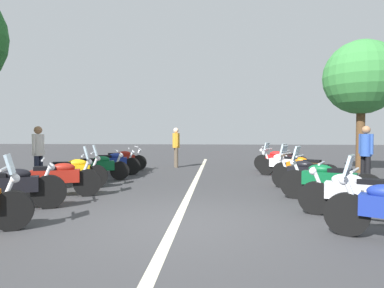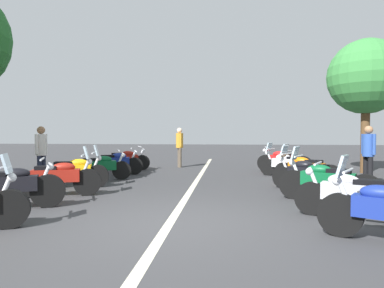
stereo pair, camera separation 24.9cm
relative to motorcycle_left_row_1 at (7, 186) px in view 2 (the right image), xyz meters
name	(u,v)px [view 2 (the right image)]	position (x,y,z in m)	size (l,w,h in m)	color
ground_plane	(170,223)	(-0.61, -3.37, -0.47)	(80.00, 80.00, 0.00)	#38383A
lane_centre_stripe	(194,185)	(3.47, -3.37, -0.47)	(19.74, 0.16, 0.01)	beige
motorcycle_left_row_1	(7,186)	(0.00, 0.00, 0.00)	(1.10, 2.06, 1.02)	black
motorcycle_left_row_2	(57,177)	(1.42, -0.28, 0.00)	(0.91, 2.02, 1.22)	black
motorcycle_left_row_3	(73,171)	(2.70, -0.06, -0.01)	(0.81, 1.96, 1.21)	black
motorcycle_left_row_4	(99,167)	(4.13, -0.21, -0.02)	(1.05, 1.99, 0.99)	black
motorcycle_left_row_5	(115,163)	(5.56, -0.25, -0.02)	(0.82, 2.05, 1.00)	black
motorcycle_left_row_6	(124,160)	(6.95, -0.15, -0.02)	(1.11, 2.02, 0.99)	black
motorcycle_right_row_1	(353,194)	(-0.05, -6.54, -0.02)	(1.05, 1.92, 0.99)	black
motorcycle_right_row_2	(326,181)	(1.41, -6.51, 0.01)	(1.14, 1.97, 1.23)	black
motorcycle_right_row_3	(309,174)	(2.87, -6.48, -0.01)	(1.28, 1.81, 1.19)	black
motorcycle_right_row_4	(305,168)	(4.24, -6.71, -0.01)	(1.17, 1.79, 1.20)	black
motorcycle_right_row_5	(287,164)	(5.72, -6.44, -0.01)	(1.17, 1.86, 1.19)	black
motorcycle_right_row_6	(283,160)	(7.09, -6.53, -0.01)	(1.12, 1.99, 1.01)	black
bystander_0	(41,150)	(3.30, 1.24, 0.55)	(0.53, 0.32, 1.74)	#1E2338
bystander_1	(180,144)	(8.55, -2.21, 0.58)	(0.50, 0.32, 1.78)	brown
bystander_2	(368,151)	(3.82, -8.36, 0.55)	(0.51, 0.32, 1.74)	black
roadside_tree_2	(366,77)	(7.19, -9.61, 3.19)	(2.84, 2.84, 5.11)	brown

